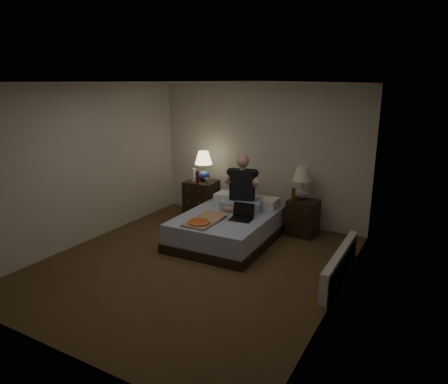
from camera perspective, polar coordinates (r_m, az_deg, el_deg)
The scene contains 19 objects.
floor at distance 5.82m, azimuth -4.38°, elevation -10.16°, with size 4.00×4.50×0.00m, color brown.
ceiling at distance 5.26m, azimuth -4.94°, elevation 15.29°, with size 4.00×4.50×0.00m, color white.
wall_back at distance 7.34m, azimuth 5.15°, elevation 5.42°, with size 4.00×2.50×0.00m, color beige.
wall_front at distance 3.82m, azimuth -23.70°, elevation -5.00°, with size 4.00×2.50×0.00m, color beige.
wall_left at distance 6.70m, azimuth -19.07°, elevation 3.72°, with size 4.50×2.50×0.00m, color beige.
wall_right at distance 4.64m, azimuth 16.43°, elevation -0.90°, with size 4.50×2.50×0.00m, color beige.
bed at distance 6.51m, azimuth 0.49°, elevation -5.13°, with size 1.35×1.80×0.45m, color #5165A2.
nightstand_left at distance 7.59m, azimuth -3.23°, elevation -1.10°, with size 0.56×0.50×0.73m, color black.
nightstand_right at distance 6.88m, azimuth 11.18°, elevation -3.62°, with size 0.47×0.42×0.60m, color black.
lamp_left at distance 7.46m, azimuth -2.93°, elevation 3.71°, with size 0.32×0.32×0.56m, color navy, non-canonical shape.
lamp_right at distance 6.81m, azimuth 11.08°, elevation 1.30°, with size 0.32×0.32×0.56m, color gray, non-canonical shape.
water_bottle at distance 7.47m, azimuth -4.39°, elevation 2.49°, with size 0.07×0.07×0.25m, color silver.
soda_can at distance 7.32m, azimuth -2.46°, elevation 1.64°, with size 0.07×0.07×0.10m, color #AFAEAA.
beer_bottle_left at distance 7.31m, azimuth -3.82°, elevation 2.13°, with size 0.06×0.06×0.23m, color #56170C.
beer_bottle_right at distance 6.69m, azimuth 9.87°, elevation -0.36°, with size 0.06×0.06×0.23m, color #56280C.
person at distance 6.58m, azimuth 2.57°, elevation 1.37°, with size 0.66×0.52×0.93m, color black, non-canonical shape.
laptop at distance 6.16m, azimuth 2.46°, elevation -2.94°, with size 0.34×0.28×0.24m, color black, non-canonical shape.
pizza_box at distance 5.96m, azimuth -3.57°, elevation -4.39°, with size 0.40×0.76×0.08m, color tan, non-canonical shape.
radiator at distance 5.52m, azimuth 16.23°, elevation -9.91°, with size 0.10×1.60×0.40m, color silver.
Camera 1 is at (2.93, -4.37, 2.48)m, focal length 32.00 mm.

